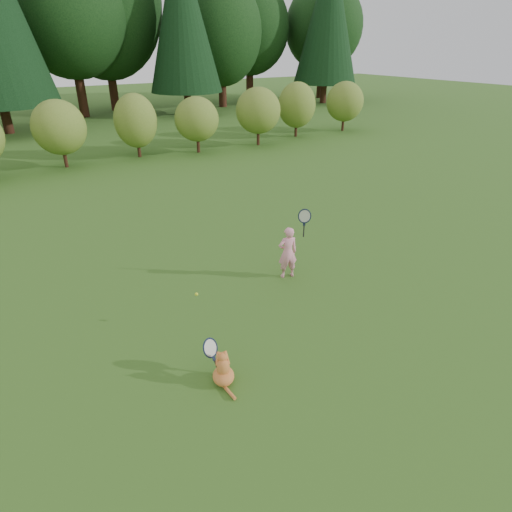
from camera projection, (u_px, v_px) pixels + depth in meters
ground at (269, 307)px, 8.11m from camera, size 100.00×100.00×0.00m
shrub_row at (95, 128)px, 17.39m from camera, size 28.00×3.00×2.80m
child at (288, 251)px, 8.93m from camera, size 0.64×0.41×1.71m
cat at (222, 366)px, 6.22m from camera, size 0.54×0.83×0.73m
tennis_ball at (196, 294)px, 7.32m from camera, size 0.06×0.06×0.06m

